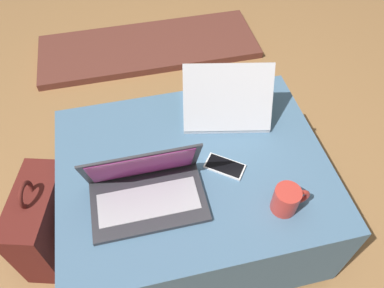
{
  "coord_description": "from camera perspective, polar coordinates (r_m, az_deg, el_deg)",
  "views": [
    {
      "loc": [
        -0.18,
        -0.75,
        1.54
      ],
      "look_at": [
        0.0,
        0.03,
        0.53
      ],
      "focal_mm": 35.0,
      "sensor_mm": 36.0,
      "label": 1
    }
  ],
  "objects": [
    {
      "name": "ground_plane",
      "position": [
        1.72,
        0.18,
        -11.95
      ],
      "size": [
        14.0,
        14.0,
        0.0
      ],
      "primitive_type": "plane",
      "color": "#9E7042"
    },
    {
      "name": "ottoman",
      "position": [
        1.52,
        0.2,
        -8.11
      ],
      "size": [
        0.96,
        0.77,
        0.45
      ],
      "color": "#2A3D4E",
      "rests_on": "ground_plane"
    },
    {
      "name": "laptop_near",
      "position": [
        1.23,
        -6.98,
        -6.84
      ],
      "size": [
        0.37,
        0.23,
        0.23
      ],
      "rotation": [
        0.0,
        0.0,
        -0.0
      ],
      "color": "#333338",
      "rests_on": "ottoman"
    },
    {
      "name": "laptop_far",
      "position": [
        1.47,
        5.13,
        6.02
      ],
      "size": [
        0.37,
        0.32,
        0.24
      ],
      "rotation": [
        0.0,
        0.0,
        2.94
      ],
      "color": "silver",
      "rests_on": "ottoman"
    },
    {
      "name": "cell_phone",
      "position": [
        1.33,
        5.0,
        -3.41
      ],
      "size": [
        0.15,
        0.14,
        0.01
      ],
      "rotation": [
        0.0,
        0.0,
        0.92
      ],
      "color": "white",
      "rests_on": "ottoman"
    },
    {
      "name": "backpack",
      "position": [
        1.63,
        -21.76,
        -11.19
      ],
      "size": [
        0.27,
        0.38,
        0.45
      ],
      "rotation": [
        0.0,
        0.0,
        -1.85
      ],
      "color": "#5B1E19",
      "rests_on": "ground_plane"
    },
    {
      "name": "coffee_mug",
      "position": [
        1.24,
        14.28,
        -8.21
      ],
      "size": [
        0.12,
        0.08,
        0.1
      ],
      "color": "red",
      "rests_on": "ottoman"
    },
    {
      "name": "fireplace_hearth",
      "position": [
        2.55,
        -6.61,
        14.49
      ],
      "size": [
        1.4,
        0.5,
        0.04
      ],
      "color": "brown",
      "rests_on": "ground_plane"
    }
  ]
}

